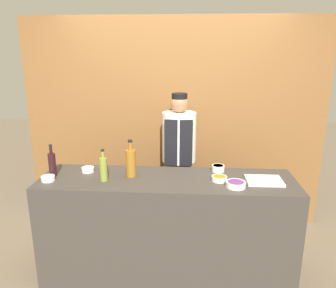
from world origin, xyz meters
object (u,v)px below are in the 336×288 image
at_px(bottle_wine, 52,164).
at_px(sauce_bowl_white, 48,178).
at_px(bottle_oil, 104,169).
at_px(chef_center, 179,161).
at_px(sauce_bowl_orange, 219,178).
at_px(sauce_bowl_red, 218,168).
at_px(sauce_bowl_purple, 236,184).
at_px(bottle_amber, 131,162).
at_px(cutting_board, 264,181).
at_px(sauce_bowl_brown, 88,169).

bearing_deg(bottle_wine, sauce_bowl_white, -88.20).
relative_size(bottle_oil, chef_center, 0.18).
height_order(sauce_bowl_orange, bottle_oil, bottle_oil).
xyz_separation_m(sauce_bowl_white, bottle_wine, (-0.00, 0.12, 0.09)).
distance_m(sauce_bowl_red, bottle_oil, 1.04).
xyz_separation_m(bottle_oil, chef_center, (0.62, 0.82, -0.19)).
distance_m(sauce_bowl_white, sauce_bowl_purple, 1.59).
bearing_deg(chef_center, bottle_amber, -119.88).
height_order(sauce_bowl_white, bottle_wine, bottle_wine).
xyz_separation_m(cutting_board, bottle_oil, (-1.37, -0.07, 0.10)).
relative_size(sauce_bowl_orange, sauce_bowl_purple, 0.82).
bearing_deg(sauce_bowl_orange, sauce_bowl_purple, -45.42).
distance_m(sauce_bowl_brown, sauce_bowl_purple, 1.34).
distance_m(sauce_bowl_brown, bottle_oil, 0.30).
height_order(bottle_amber, chef_center, chef_center).
relative_size(sauce_bowl_white, chef_center, 0.07).
distance_m(sauce_bowl_orange, sauce_bowl_purple, 0.18).
bearing_deg(sauce_bowl_brown, sauce_bowl_purple, -11.44).
bearing_deg(chef_center, sauce_bowl_orange, -63.76).
bearing_deg(sauce_bowl_purple, sauce_bowl_orange, 134.58).
height_order(sauce_bowl_orange, bottle_wine, bottle_wine).
relative_size(sauce_bowl_white, bottle_wine, 0.40).
distance_m(sauce_bowl_orange, bottle_wine, 1.48).
bearing_deg(sauce_bowl_white, sauce_bowl_red, 12.65).
xyz_separation_m(sauce_bowl_orange, cutting_board, (0.38, 0.01, -0.01)).
bearing_deg(bottle_oil, sauce_bowl_red, 16.37).
height_order(bottle_oil, chef_center, chef_center).
bearing_deg(sauce_bowl_purple, cutting_board, 27.26).
height_order(cutting_board, bottle_oil, bottle_oil).
bearing_deg(sauce_bowl_red, sauce_bowl_orange, -91.76).
distance_m(cutting_board, bottle_wine, 1.86).
relative_size(sauce_bowl_red, sauce_bowl_brown, 1.03).
bearing_deg(sauce_bowl_red, bottle_oil, -163.63).
xyz_separation_m(sauce_bowl_red, sauce_bowl_purple, (0.12, -0.36, -0.01)).
height_order(cutting_board, bottle_wine, bottle_wine).
height_order(sauce_bowl_red, chef_center, chef_center).
relative_size(sauce_bowl_purple, bottle_oil, 0.58).
relative_size(sauce_bowl_orange, bottle_oil, 0.47).
bearing_deg(bottle_wine, sauce_bowl_red, 7.99).
distance_m(sauce_bowl_brown, cutting_board, 1.58).
height_order(sauce_bowl_orange, bottle_amber, bottle_amber).
bearing_deg(bottle_wine, sauce_bowl_purple, -5.41).
relative_size(sauce_bowl_brown, cutting_board, 0.37).
bearing_deg(sauce_bowl_brown, cutting_board, -4.84).
bearing_deg(sauce_bowl_orange, sauce_bowl_brown, 173.24).
distance_m(sauce_bowl_white, sauce_bowl_red, 1.51).
bearing_deg(chef_center, sauce_bowl_red, -54.00).
bearing_deg(bottle_oil, sauce_bowl_brown, 135.45).
distance_m(sauce_bowl_red, sauce_bowl_orange, 0.23).
distance_m(bottle_amber, chef_center, 0.83).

